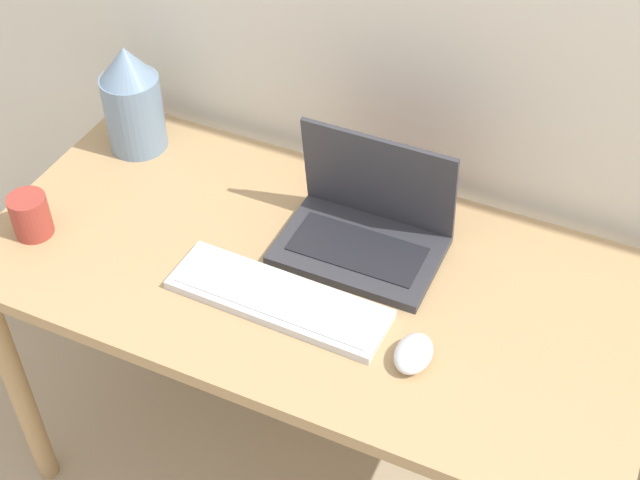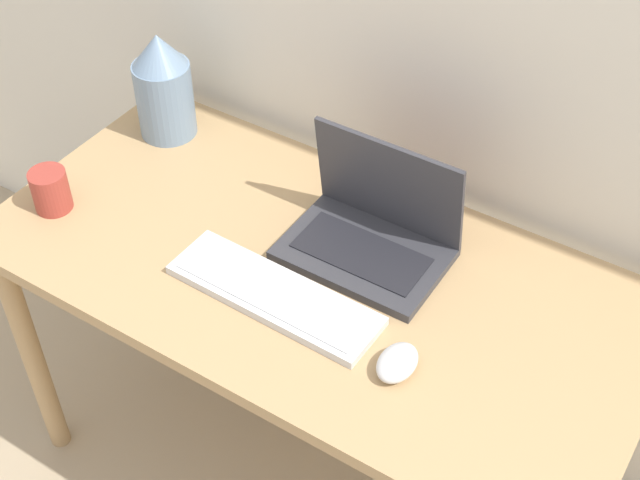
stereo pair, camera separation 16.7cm
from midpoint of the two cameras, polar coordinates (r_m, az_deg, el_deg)
name	(u,v)px [view 2 (the right image)]	position (r m, az deg, el deg)	size (l,w,h in m)	color
desk	(314,300)	(1.83, 2.23, -3.99)	(1.34, 0.66, 0.73)	tan
laptop	(372,229)	(1.77, 6.07, 0.56)	(0.32, 0.22, 0.24)	#333338
keyboard	(274,295)	(1.69, -0.13, -3.66)	(0.43, 0.14, 0.02)	silver
mouse	(397,363)	(1.59, 8.01, -7.94)	(0.07, 0.10, 0.04)	silver
vase	(163,86)	(2.05, -7.70, 9.65)	(0.13, 0.13, 0.26)	slate
mug	(51,190)	(1.92, -14.52, 2.99)	(0.08, 0.08, 0.09)	#9E382D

